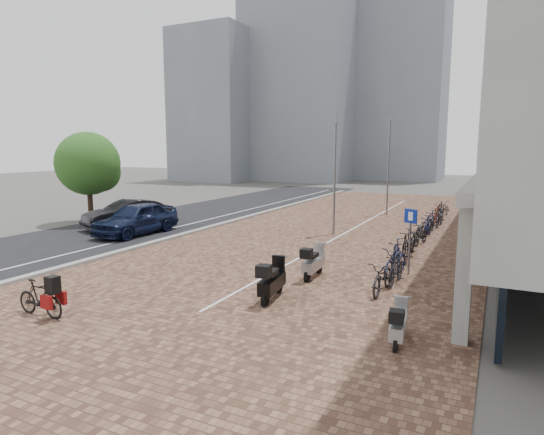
{
  "coord_description": "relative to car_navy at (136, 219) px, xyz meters",
  "views": [
    {
      "loc": [
        9.39,
        -13.11,
        4.51
      ],
      "look_at": [
        0.0,
        6.0,
        1.3
      ],
      "focal_mm": 30.66,
      "sensor_mm": 36.0,
      "label": 1
    }
  ],
  "objects": [
    {
      "name": "ground",
      "position": [
        7.54,
        -5.25,
        -0.84
      ],
      "size": [
        140.0,
        140.0,
        0.0
      ],
      "primitive_type": "plane",
      "color": "#474442",
      "rests_on": "ground"
    },
    {
      "name": "plaza_brick",
      "position": [
        9.54,
        6.75,
        -0.83
      ],
      "size": [
        14.5,
        42.0,
        0.04
      ],
      "primitive_type": "cube",
      "color": "brown",
      "rests_on": "ground"
    },
    {
      "name": "street_asphalt",
      "position": [
        -1.46,
        6.75,
        -0.84
      ],
      "size": [
        8.0,
        50.0,
        0.03
      ],
      "primitive_type": "cube",
      "color": "black",
      "rests_on": "ground"
    },
    {
      "name": "curb",
      "position": [
        2.44,
        6.75,
        -0.77
      ],
      "size": [
        0.35,
        42.0,
        0.14
      ],
      "primitive_type": "cube",
      "color": "gray",
      "rests_on": "ground"
    },
    {
      "name": "lane_line",
      "position": [
        0.54,
        6.75,
        -0.82
      ],
      "size": [
        0.12,
        44.0,
        0.0
      ],
      "primitive_type": "cube",
      "color": "white",
      "rests_on": "street_asphalt"
    },
    {
      "name": "parking_line",
      "position": [
        9.74,
        6.75,
        -0.81
      ],
      "size": [
        0.1,
        30.0,
        0.0
      ],
      "primitive_type": "cube",
      "color": "white",
      "rests_on": "plaza_brick"
    },
    {
      "name": "bg_towers",
      "position": [
        -6.8,
        43.69,
        13.12
      ],
      "size": [
        33.0,
        23.0,
        32.0
      ],
      "color": "gray",
      "rests_on": "ground"
    },
    {
      "name": "car_navy",
      "position": [
        0.0,
        0.0,
        0.0
      ],
      "size": [
        2.13,
        5.01,
        1.69
      ],
      "primitive_type": "imported",
      "rotation": [
        0.0,
        0.0,
        -0.03
      ],
      "color": "black",
      "rests_on": "ground"
    },
    {
      "name": "car_dark",
      "position": [
        -1.78,
        1.28,
        -0.04
      ],
      "size": [
        3.4,
        5.19,
        1.62
      ],
      "primitive_type": "imported",
      "rotation": [
        0.0,
        0.0,
        -0.38
      ],
      "color": "black",
      "rests_on": "ground"
    },
    {
      "name": "hero_bike",
      "position": [
        6.07,
        -10.37,
        -0.31
      ],
      "size": [
        1.7,
        0.5,
        1.2
      ],
      "rotation": [
        0.0,
        0.0,
        1.56
      ],
      "color": "black",
      "rests_on": "ground"
    },
    {
      "name": "scooter_front",
      "position": [
        11.27,
        -3.59,
        -0.25
      ],
      "size": [
        0.58,
        1.73,
        1.18
      ],
      "primitive_type": null,
      "rotation": [
        0.0,
        0.0,
        0.02
      ],
      "color": "#A3A3A8",
      "rests_on": "ground"
    },
    {
      "name": "scooter_mid",
      "position": [
        11.04,
        -6.36,
        -0.22
      ],
      "size": [
        0.8,
        1.88,
        1.25
      ],
      "primitive_type": null,
      "rotation": [
        0.0,
        0.0,
        0.13
      ],
      "color": "black",
      "rests_on": "ground"
    },
    {
      "name": "scooter_back",
      "position": [
        15.04,
        -7.88,
        -0.34
      ],
      "size": [
        0.6,
        1.5,
        1.01
      ],
      "primitive_type": null,
      "rotation": [
        0.0,
        0.0,
        0.1
      ],
      "color": "#B4B4B9",
      "rests_on": "ground"
    },
    {
      "name": "parking_sign",
      "position": [
        14.21,
        -1.78,
        0.75
      ],
      "size": [
        0.47,
        0.24,
        2.39
      ],
      "rotation": [
        0.0,
        0.0,
        -0.43
      ],
      "color": "slate",
      "rests_on": "ground"
    },
    {
      "name": "lamp_near",
      "position": [
        9.29,
        4.47,
        2.03
      ],
      "size": [
        0.12,
        0.12,
        5.74
      ],
      "primitive_type": "cylinder",
      "color": "slate",
      "rests_on": "ground"
    },
    {
      "name": "lamp_far",
      "position": [
        10.17,
        13.01,
        2.32
      ],
      "size": [
        0.12,
        0.12,
        6.33
      ],
      "primitive_type": "cylinder",
      "color": "slate",
      "rests_on": "ground"
    },
    {
      "name": "street_tree",
      "position": [
        -4.98,
        1.76,
        2.62
      ],
      "size": [
        3.75,
        3.75,
        5.45
      ],
      "color": "#382619",
      "rests_on": "ground"
    },
    {
      "name": "bike_row",
      "position": [
        13.75,
        4.95,
        -0.32
      ],
      "size": [
        1.19,
        20.42,
        1.05
      ],
      "color": "black",
      "rests_on": "ground"
    }
  ]
}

